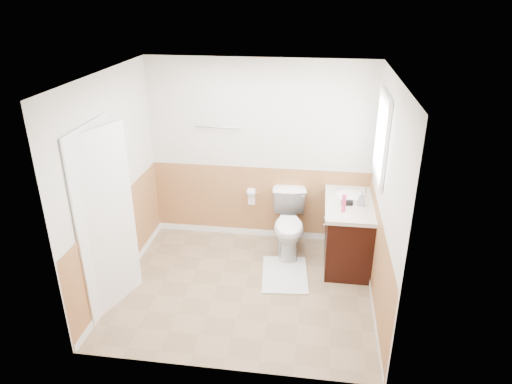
# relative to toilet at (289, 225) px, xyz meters

# --- Properties ---
(floor) EXTENTS (3.00, 3.00, 0.00)m
(floor) POSITION_rel_toilet_xyz_m (-0.45, -0.90, -0.41)
(floor) COLOR #8C7051
(floor) RESTS_ON ground
(ceiling) EXTENTS (3.00, 3.00, 0.00)m
(ceiling) POSITION_rel_toilet_xyz_m (-0.45, -0.90, 2.09)
(ceiling) COLOR white
(ceiling) RESTS_ON floor
(wall_back) EXTENTS (3.00, 0.00, 3.00)m
(wall_back) POSITION_rel_toilet_xyz_m (-0.45, 0.40, 0.84)
(wall_back) COLOR silver
(wall_back) RESTS_ON floor
(wall_front) EXTENTS (3.00, 0.00, 3.00)m
(wall_front) POSITION_rel_toilet_xyz_m (-0.45, -2.20, 0.84)
(wall_front) COLOR silver
(wall_front) RESTS_ON floor
(wall_left) EXTENTS (0.00, 3.00, 3.00)m
(wall_left) POSITION_rel_toilet_xyz_m (-1.95, -0.90, 0.84)
(wall_left) COLOR silver
(wall_left) RESTS_ON floor
(wall_right) EXTENTS (0.00, 3.00, 3.00)m
(wall_right) POSITION_rel_toilet_xyz_m (1.05, -0.90, 0.84)
(wall_right) COLOR silver
(wall_right) RESTS_ON floor
(wainscot_back) EXTENTS (3.00, 0.00, 3.00)m
(wainscot_back) POSITION_rel_toilet_xyz_m (-0.45, 0.38, 0.09)
(wainscot_back) COLOR #BA834A
(wainscot_back) RESTS_ON floor
(wainscot_front) EXTENTS (3.00, 0.00, 3.00)m
(wainscot_front) POSITION_rel_toilet_xyz_m (-0.45, -2.19, 0.09)
(wainscot_front) COLOR #BA834A
(wainscot_front) RESTS_ON floor
(wainscot_left) EXTENTS (0.00, 2.60, 2.60)m
(wainscot_left) POSITION_rel_toilet_xyz_m (-1.94, -0.90, 0.09)
(wainscot_left) COLOR #BA834A
(wainscot_left) RESTS_ON floor
(wainscot_right) EXTENTS (0.00, 2.60, 2.60)m
(wainscot_right) POSITION_rel_toilet_xyz_m (1.04, -0.90, 0.09)
(wainscot_right) COLOR #BA834A
(wainscot_right) RESTS_ON floor
(toilet) EXTENTS (0.53, 0.84, 0.81)m
(toilet) POSITION_rel_toilet_xyz_m (0.00, 0.00, 0.00)
(toilet) COLOR white
(toilet) RESTS_ON floor
(bath_mat) EXTENTS (0.62, 0.85, 0.02)m
(bath_mat) POSITION_rel_toilet_xyz_m (0.00, -0.58, -0.40)
(bath_mat) COLOR silver
(bath_mat) RESTS_ON floor
(vanity_cabinet) EXTENTS (0.55, 1.10, 0.80)m
(vanity_cabinet) POSITION_rel_toilet_xyz_m (0.76, -0.11, -0.01)
(vanity_cabinet) COLOR black
(vanity_cabinet) RESTS_ON floor
(vanity_knob_left) EXTENTS (0.03, 0.03, 0.03)m
(vanity_knob_left) POSITION_rel_toilet_xyz_m (0.46, -0.21, 0.14)
(vanity_knob_left) COLOR silver
(vanity_knob_left) RESTS_ON vanity_cabinet
(vanity_knob_right) EXTENTS (0.03, 0.03, 0.03)m
(vanity_knob_right) POSITION_rel_toilet_xyz_m (0.46, -0.01, 0.14)
(vanity_knob_right) COLOR #BABAC1
(vanity_knob_right) RESTS_ON vanity_cabinet
(countertop) EXTENTS (0.60, 1.15, 0.05)m
(countertop) POSITION_rel_toilet_xyz_m (0.75, -0.11, 0.42)
(countertop) COLOR silver
(countertop) RESTS_ON vanity_cabinet
(sink_basin) EXTENTS (0.36, 0.36, 0.02)m
(sink_basin) POSITION_rel_toilet_xyz_m (0.76, 0.04, 0.45)
(sink_basin) COLOR white
(sink_basin) RESTS_ON countertop
(faucet) EXTENTS (0.02, 0.02, 0.14)m
(faucet) POSITION_rel_toilet_xyz_m (0.94, 0.04, 0.51)
(faucet) COLOR silver
(faucet) RESTS_ON countertop
(lotion_bottle) EXTENTS (0.05, 0.05, 0.22)m
(lotion_bottle) POSITION_rel_toilet_xyz_m (0.66, -0.41, 0.55)
(lotion_bottle) COLOR #DF3967
(lotion_bottle) RESTS_ON countertop
(soap_dispenser) EXTENTS (0.09, 0.10, 0.18)m
(soap_dispenser) POSITION_rel_toilet_xyz_m (0.88, -0.21, 0.53)
(soap_dispenser) COLOR gray
(soap_dispenser) RESTS_ON countertop
(hair_dryer_body) EXTENTS (0.14, 0.07, 0.07)m
(hair_dryer_body) POSITION_rel_toilet_xyz_m (0.71, -0.22, 0.48)
(hair_dryer_body) COLOR black
(hair_dryer_body) RESTS_ON countertop
(hair_dryer_handle) EXTENTS (0.03, 0.03, 0.07)m
(hair_dryer_handle) POSITION_rel_toilet_xyz_m (0.68, -0.26, 0.45)
(hair_dryer_handle) COLOR black
(hair_dryer_handle) RESTS_ON countertop
(mirror_panel) EXTENTS (0.02, 0.35, 0.90)m
(mirror_panel) POSITION_rel_toilet_xyz_m (1.02, 0.20, 1.14)
(mirror_panel) COLOR silver
(mirror_panel) RESTS_ON wall_right
(window_frame) EXTENTS (0.04, 0.80, 1.00)m
(window_frame) POSITION_rel_toilet_xyz_m (1.02, -0.32, 1.34)
(window_frame) COLOR white
(window_frame) RESTS_ON wall_right
(window_glass) EXTENTS (0.01, 0.70, 0.90)m
(window_glass) POSITION_rel_toilet_xyz_m (1.03, -0.32, 1.34)
(window_glass) COLOR white
(window_glass) RESTS_ON wall_right
(door) EXTENTS (0.29, 0.78, 2.04)m
(door) POSITION_rel_toilet_xyz_m (-1.85, -1.35, 0.61)
(door) COLOR white
(door) RESTS_ON wall_left
(door_frame) EXTENTS (0.02, 0.92, 2.10)m
(door_frame) POSITION_rel_toilet_xyz_m (-1.93, -1.35, 0.62)
(door_frame) COLOR white
(door_frame) RESTS_ON wall_left
(door_knob) EXTENTS (0.06, 0.06, 0.06)m
(door_knob) POSITION_rel_toilet_xyz_m (-1.79, -1.02, 0.54)
(door_knob) COLOR silver
(door_knob) RESTS_ON door
(towel_bar) EXTENTS (0.62, 0.02, 0.02)m
(towel_bar) POSITION_rel_toilet_xyz_m (-1.00, 0.34, 1.19)
(towel_bar) COLOR silver
(towel_bar) RESTS_ON wall_back
(tp_holder_bar) EXTENTS (0.14, 0.02, 0.02)m
(tp_holder_bar) POSITION_rel_toilet_xyz_m (-0.55, 0.32, 0.29)
(tp_holder_bar) COLOR silver
(tp_holder_bar) RESTS_ON wall_back
(tp_roll) EXTENTS (0.10, 0.11, 0.11)m
(tp_roll) POSITION_rel_toilet_xyz_m (-0.55, 0.32, 0.29)
(tp_roll) COLOR white
(tp_roll) RESTS_ON tp_holder_bar
(tp_sheet) EXTENTS (0.10, 0.01, 0.16)m
(tp_sheet) POSITION_rel_toilet_xyz_m (-0.55, 0.32, 0.18)
(tp_sheet) COLOR white
(tp_sheet) RESTS_ON tp_roll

